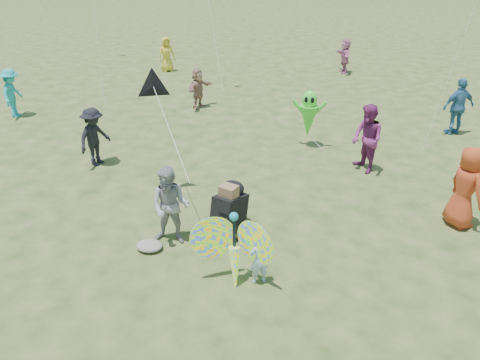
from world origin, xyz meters
name	(u,v)px	position (x,y,z in m)	size (l,w,h in m)	color
ground	(233,267)	(0.00, 0.00, 0.00)	(160.00, 160.00, 0.00)	#51592B
child_girl	(259,260)	(0.56, -0.32, 0.49)	(0.36, 0.24, 0.99)	#A1C1E4
adult_man	(170,206)	(-1.41, 0.56, 0.84)	(0.81, 0.63, 1.67)	gray
grey_bag	(149,246)	(-1.77, 0.19, 0.09)	(0.54, 0.44, 0.17)	gray
crowd_a	(466,187)	(4.46, 2.58, 0.91)	(0.89, 0.58, 1.83)	#AC3B1B
crowd_b	(94,137)	(-4.78, 3.70, 0.81)	(1.05, 0.61, 1.63)	black
crowd_c	(458,107)	(5.32, 8.41, 0.91)	(1.07, 0.44, 1.82)	teal
crowd_d	(198,88)	(-3.54, 9.18, 0.74)	(1.36, 0.43, 1.47)	#A27763
crowd_e	(367,139)	(2.46, 4.92, 0.92)	(0.89, 0.70, 1.84)	#7A2864
crowd_g	(167,54)	(-6.68, 14.21, 0.80)	(0.79, 0.51, 1.61)	gold
crowd_i	(12,93)	(-9.57, 6.77, 0.84)	(1.09, 0.63, 1.69)	teal
crowd_j	(345,56)	(1.61, 15.84, 0.79)	(1.46, 0.46, 1.57)	#C16E99
jogging_stroller	(230,204)	(-0.37, 1.29, 0.61)	(0.72, 1.13, 1.09)	black
butterfly_kite	(234,249)	(0.13, -0.39, 0.69)	(1.74, 0.75, 1.63)	#F83927
delta_kite_rig	(154,87)	(-2.44, 2.61, 2.64)	(1.90, 2.29, 1.72)	black
alien_kite	(309,116)	(0.79, 6.31, 0.97)	(1.12, 0.69, 1.74)	#43DF34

